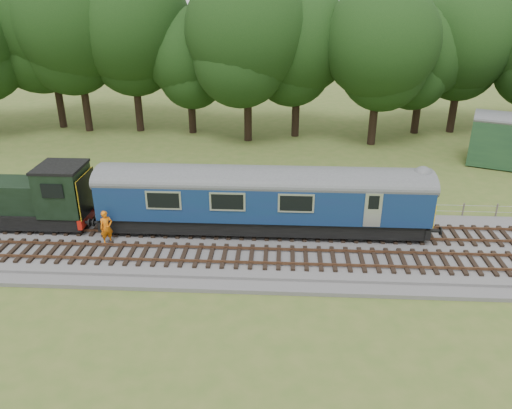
{
  "coord_description": "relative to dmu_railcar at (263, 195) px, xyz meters",
  "views": [
    {
      "loc": [
        2.83,
        -23.82,
        13.34
      ],
      "look_at": [
        1.46,
        1.4,
        2.0
      ],
      "focal_mm": 35.0,
      "sensor_mm": 36.0,
      "label": 1
    }
  ],
  "objects": [
    {
      "name": "track_north",
      "position": [
        -1.84,
        -0.0,
        -2.19
      ],
      "size": [
        67.2,
        2.4,
        0.21
      ],
      "color": "black",
      "rests_on": "ballast"
    },
    {
      "name": "tree_line",
      "position": [
        -1.84,
        20.6,
        -2.61
      ],
      "size": [
        70.0,
        8.0,
        18.0
      ],
      "primitive_type": null,
      "color": "black",
      "rests_on": "ground"
    },
    {
      "name": "shunter_loco",
      "position": [
        -13.93,
        0.0,
        -0.63
      ],
      "size": [
        8.91,
        2.6,
        3.38
      ],
      "color": "black",
      "rests_on": "ground"
    },
    {
      "name": "track_south",
      "position": [
        -1.84,
        -3.0,
        -2.19
      ],
      "size": [
        67.2,
        2.4,
        0.21
      ],
      "color": "black",
      "rests_on": "ballast"
    },
    {
      "name": "dmu_railcar",
      "position": [
        0.0,
        0.0,
        0.0
      ],
      "size": [
        18.05,
        2.86,
        3.88
      ],
      "color": "black",
      "rests_on": "ground"
    },
    {
      "name": "fence",
      "position": [
        -1.84,
        3.1,
        -2.61
      ],
      "size": [
        64.0,
        0.12,
        1.0
      ],
      "primitive_type": null,
      "color": "#6B6054",
      "rests_on": "ground"
    },
    {
      "name": "ground",
      "position": [
        -1.84,
        -1.4,
        -2.61
      ],
      "size": [
        120.0,
        120.0,
        0.0
      ],
      "primitive_type": "plane",
      "color": "#456023",
      "rests_on": "ground"
    },
    {
      "name": "ballast",
      "position": [
        -1.84,
        -1.4,
        -2.43
      ],
      "size": [
        70.0,
        7.0,
        0.35
      ],
      "primitive_type": "cube",
      "color": "#4C4C4F",
      "rests_on": "ground"
    },
    {
      "name": "worker",
      "position": [
        -8.31,
        -1.85,
        -1.31
      ],
      "size": [
        0.82,
        0.78,
        1.89
      ],
      "primitive_type": "imported",
      "rotation": [
        0.0,
        0.0,
        0.67
      ],
      "color": "orange",
      "rests_on": "ballast"
    }
  ]
}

